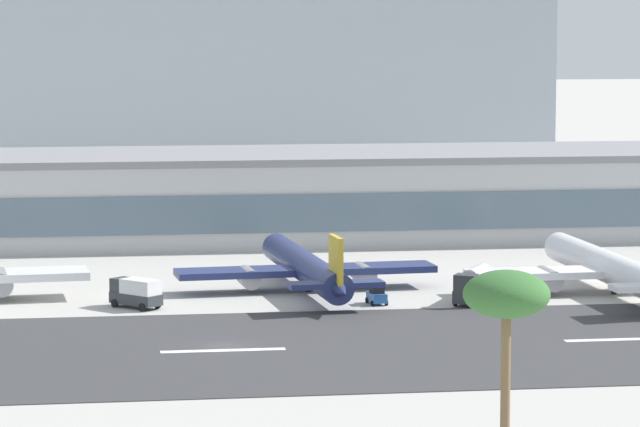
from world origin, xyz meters
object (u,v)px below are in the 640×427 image
palm_tree_3 (506,299)px  airliner_navy_tail_gate_2 (614,270)px  distant_hotel_block (265,73)px  service_baggage_tug_2 (377,295)px  terminal_building (244,196)px  service_box_truck_0 (136,292)px  airliner_gold_tail_gate_1 (307,269)px  service_fuel_truck_1 (474,285)px

palm_tree_3 → airliner_navy_tail_gate_2: bearing=67.1°
distant_hotel_block → service_baggage_tug_2: distant_hotel_block is taller
terminal_building → service_box_truck_0: bearing=-107.0°
airliner_gold_tail_gate_1 → service_baggage_tug_2: bearing=-151.4°
airliner_navy_tail_gate_2 → palm_tree_3: size_ratio=2.82×
distant_hotel_block → palm_tree_3: 227.74m
palm_tree_3 → service_fuel_truck_1: bearing=78.3°
distant_hotel_block → airliner_navy_tail_gate_2: size_ratio=2.63×
airliner_navy_tail_gate_2 → service_baggage_tug_2: 28.60m
service_fuel_truck_1 → palm_tree_3: (-15.32, -73.86, 10.92)m
distant_hotel_block → airliner_navy_tail_gate_2: distant_hotel_block is taller
airliner_gold_tail_gate_1 → distant_hotel_block: bearing=-8.8°
terminal_building → airliner_gold_tail_gate_1: (2.69, -48.59, -3.61)m
terminal_building → service_fuel_truck_1: (20.09, -59.02, -4.24)m
service_baggage_tug_2 → palm_tree_3: size_ratio=0.22×
service_box_truck_0 → palm_tree_3: (22.29, -75.64, 11.16)m
airliner_gold_tail_gate_1 → palm_tree_3: palm_tree_3 is taller
palm_tree_3 → service_baggage_tug_2: bearing=86.6°
airliner_gold_tail_gate_1 → palm_tree_3: 84.93m
service_fuel_truck_1 → palm_tree_3: 76.21m
service_box_truck_0 → service_fuel_truck_1: size_ratio=0.69×
airliner_navy_tail_gate_2 → service_baggage_tug_2: size_ratio=12.54×
service_baggage_tug_2 → service_box_truck_0: bearing=81.4°
terminal_building → service_baggage_tug_2: (9.14, -58.53, -5.23)m
distant_hotel_block → service_fuel_truck_1: distant_hotel_block is taller
airliner_gold_tail_gate_1 → service_box_truck_0: bearing=108.7°
terminal_building → palm_tree_3: size_ratio=10.07×
distant_hotel_block → airliner_gold_tail_gate_1: distant_hotel_block is taller
distant_hotel_block → service_baggage_tug_2: (-4.37, -153.08, -19.82)m
distant_hotel_block → service_fuel_truck_1: size_ratio=12.66×
terminal_building → airliner_navy_tail_gate_2: terminal_building is taller
service_box_truck_0 → service_baggage_tug_2: bearing=-136.3°
service_fuel_truck_1 → palm_tree_3: size_ratio=0.58×
terminal_building → service_baggage_tug_2: terminal_building is taller
service_baggage_tug_2 → service_fuel_truck_1: bearing=-98.4°
service_box_truck_0 → palm_tree_3: 79.64m
airliner_navy_tail_gate_2 → service_box_truck_0: airliner_navy_tail_gate_2 is taller
distant_hotel_block → service_baggage_tug_2: bearing=-91.6°
service_fuel_truck_1 → distant_hotel_block: bearing=-148.7°
terminal_building → airliner_navy_tail_gate_2: (37.50, -55.32, -3.48)m
service_fuel_truck_1 → airliner_navy_tail_gate_2: bearing=130.8°
palm_tree_3 → service_box_truck_0: bearing=106.4°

